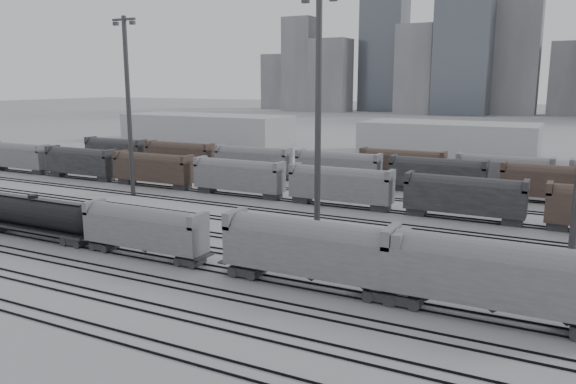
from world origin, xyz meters
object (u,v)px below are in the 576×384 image
at_px(light_mast_c, 318,110).
at_px(hopper_car_c, 495,273).
at_px(hopper_car_a, 144,227).
at_px(tank_car_b, 34,214).
at_px(hopper_car_b, 312,247).

bearing_deg(light_mast_c, hopper_car_c, -35.43).
bearing_deg(hopper_car_a, tank_car_b, 180.00).
bearing_deg(tank_car_b, hopper_car_a, 0.00).
height_order(tank_car_b, hopper_car_b, hopper_car_b).
height_order(hopper_car_a, light_mast_c, light_mast_c).
bearing_deg(hopper_car_c, hopper_car_b, 180.00).
height_order(tank_car_b, hopper_car_c, hopper_car_c).
xyz_separation_m(tank_car_b, hopper_car_c, (49.52, 0.00, 0.95)).
bearing_deg(hopper_car_b, hopper_car_a, -180.00).
height_order(tank_car_b, light_mast_c, light_mast_c).
distance_m(tank_car_b, light_mast_c, 34.15).
distance_m(tank_car_b, hopper_car_c, 49.53).
xyz_separation_m(hopper_car_b, hopper_car_c, (14.83, 0.00, 0.11)).
bearing_deg(hopper_car_b, tank_car_b, -180.00).
relative_size(tank_car_b, hopper_car_c, 1.15).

